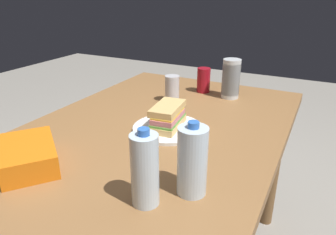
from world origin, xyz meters
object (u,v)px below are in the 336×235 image
object	(u,v)px
soda_can_silver	(172,89)
sandwich	(168,116)
paper_plate	(168,128)
water_bottle_tall	(145,170)
soda_can_red	(204,80)
plastic_cup_stack	(231,79)
chip_bag	(28,155)
dining_table	(144,159)
water_bottle_spare	(192,161)

from	to	relation	value
soda_can_silver	sandwich	bearing A→B (deg)	-156.54
paper_plate	sandwich	size ratio (longest dim) A/B	1.38
water_bottle_tall	sandwich	bearing A→B (deg)	19.76
soda_can_red	plastic_cup_stack	size ratio (longest dim) A/B	0.66
paper_plate	chip_bag	size ratio (longest dim) A/B	1.15
water_bottle_tall	paper_plate	bearing A→B (deg)	19.63
paper_plate	sandwich	distance (m)	0.05
dining_table	plastic_cup_stack	xyz separation A→B (m)	(0.55, -0.15, 0.19)
soda_can_red	soda_can_silver	bearing A→B (deg)	158.92
soda_can_red	plastic_cup_stack	xyz separation A→B (m)	(-0.02, -0.15, 0.03)
water_bottle_tall	plastic_cup_stack	world-z (taller)	water_bottle_tall
plastic_cup_stack	sandwich	bearing A→B (deg)	168.04
sandwich	water_bottle_spare	xyz separation A→B (m)	(-0.32, -0.23, 0.04)
paper_plate	plastic_cup_stack	size ratio (longest dim) A/B	1.43
chip_bag	water_bottle_tall	xyz separation A→B (m)	(0.01, -0.40, 0.06)
plastic_cup_stack	paper_plate	bearing A→B (deg)	168.40
soda_can_red	water_bottle_tall	size ratio (longest dim) A/B	0.61
water_bottle_tall	plastic_cup_stack	size ratio (longest dim) A/B	1.09
chip_bag	soda_can_silver	world-z (taller)	soda_can_silver
dining_table	water_bottle_spare	size ratio (longest dim) A/B	7.72
paper_plate	soda_can_red	bearing A→B (deg)	5.77
chip_bag	water_bottle_spare	size ratio (longest dim) A/B	1.15
soda_can_red	chip_bag	size ratio (longest dim) A/B	0.53
water_bottle_tall	water_bottle_spare	size ratio (longest dim) A/B	1.01
dining_table	chip_bag	size ratio (longest dim) A/B	6.70
soda_can_silver	dining_table	bearing A→B (deg)	-169.45
sandwich	water_bottle_spare	size ratio (longest dim) A/B	0.95
dining_table	soda_can_red	distance (m)	0.59
water_bottle_tall	soda_can_red	bearing A→B (deg)	12.23
paper_plate	soda_can_red	xyz separation A→B (m)	(0.49, 0.05, 0.06)
soda_can_red	chip_bag	xyz separation A→B (m)	(-0.90, 0.20, -0.03)
soda_can_red	water_bottle_tall	distance (m)	0.92
dining_table	soda_can_silver	size ratio (longest dim) A/B	12.64
soda_can_red	dining_table	bearing A→B (deg)	179.22
paper_plate	chip_bag	xyz separation A→B (m)	(-0.41, 0.25, 0.03)
dining_table	water_bottle_spare	world-z (taller)	water_bottle_spare
dining_table	sandwich	bearing A→B (deg)	-32.53
sandwich	chip_bag	xyz separation A→B (m)	(-0.42, 0.25, -0.02)
sandwich	dining_table	bearing A→B (deg)	147.47
paper_plate	chip_bag	distance (m)	0.49
dining_table	plastic_cup_stack	size ratio (longest dim) A/B	8.34
paper_plate	water_bottle_tall	distance (m)	0.44
paper_plate	soda_can_red	size ratio (longest dim) A/B	2.16
chip_bag	paper_plate	bearing A→B (deg)	96.70
paper_plate	water_bottle_tall	xyz separation A→B (m)	(-0.40, -0.14, 0.09)
chip_bag	soda_can_red	bearing A→B (deg)	115.53
chip_bag	water_bottle_spare	xyz separation A→B (m)	(0.10, -0.48, 0.06)
water_bottle_tall	dining_table	bearing A→B (deg)	32.04
sandwich	soda_can_silver	bearing A→B (deg)	23.46
chip_bag	plastic_cup_stack	distance (m)	0.95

